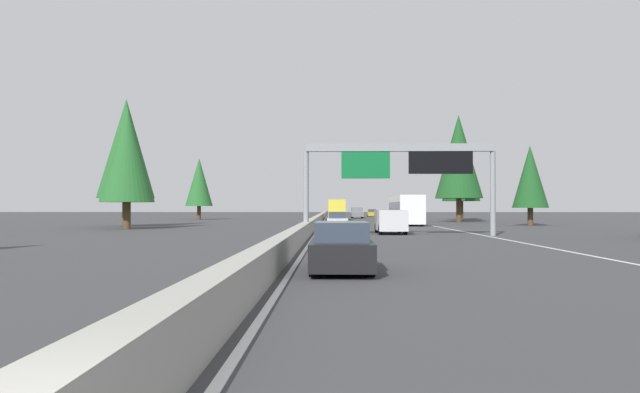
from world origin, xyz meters
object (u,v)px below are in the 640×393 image
Objects in this scene: sedan_distant_a at (337,221)px; conifer_left_near at (127,155)px; sedan_mid_center at (341,248)px; conifer_left_far at (199,182)px; bus_far_left at (406,209)px; conifer_right_far at (459,157)px; sedan_near_center at (335,213)px; conifer_right_mid at (530,177)px; conifer_right_distant at (461,168)px; sedan_mid_left at (372,213)px; conifer_left_mid at (126,149)px; box_truck_distant_b at (337,209)px; sign_gantry_overhead at (402,163)px; minivan_mid_right at (390,220)px; pickup_far_right at (357,213)px.

conifer_left_near reaches higher than sedan_distant_a.
sedan_mid_center is 0.47× the size of conifer_left_far.
bus_far_left is 16.59m from conifer_right_far.
sedan_mid_center is 1.00× the size of sedan_near_center.
conifer_right_mid is 27.37m from conifer_right_distant.
bus_far_left is at bearing -179.96° from sedan_mid_left.
conifer_right_distant reaches higher than conifer_left_mid.
box_truck_distant_b is (69.03, -0.31, 0.93)m from sedan_mid_center.
conifer_right_far is (36.84, -11.54, 3.50)m from sign_gantry_overhead.
conifer_left_mid is (5.11, 20.84, 6.98)m from sedan_distant_a.
conifer_right_far is at bearing -19.61° from minivan_mid_right.
conifer_right_mid is (-25.30, -19.72, 3.40)m from box_truck_distant_b.
minivan_mid_right reaches higher than sedan_distant_a.
sedan_near_center is 1.00× the size of sedan_distant_a.
conifer_right_far reaches higher than sedan_distant_a.
sedan_near_center is 67.76m from sedan_distant_a.
sedan_near_center is 7.77m from sedan_mid_left.
sign_gantry_overhead is 22.44m from sedan_mid_center.
sign_gantry_overhead is at bearing -179.56° from pickup_far_right.
sedan_mid_center is 35.27m from sedan_distant_a.
conifer_right_far is 1.47× the size of conifer_left_far.
sedan_mid_left is 0.53× the size of conifer_right_mid.
conifer_right_distant reaches higher than sedan_near_center.
conifer_right_far is (-44.57, -15.73, 7.66)m from sedan_near_center.
conifer_right_distant is at bearing -52.27° from conifer_left_mid.
box_truck_distant_b reaches higher than sedan_mid_center.
sign_gantry_overhead is at bearing 144.57° from conifer_right_mid.
conifer_left_far is at bearing 135.66° from sedan_mid_left.
bus_far_left is 2.05× the size of pickup_far_right.
bus_far_left reaches higher than minivan_mid_right.
conifer_right_mid is (22.10, -15.72, 0.17)m from sign_gantry_overhead.
conifer_right_mid is at bearing -40.48° from minivan_mid_right.
conifer_left_mid is at bearing 179.80° from conifer_left_far.
conifer_right_far is at bearing -53.52° from conifer_left_near.
bus_far_left is 1.23× the size of conifer_left_far.
conifer_left_far is at bearing 82.39° from box_truck_distant_b.
conifer_left_far is (-31.22, 20.70, 4.98)m from sedan_near_center.
sedan_mid_center is 1.00× the size of sedan_mid_left.
conifer_right_distant is 1.00× the size of conifer_left_mid.
conifer_right_far is 40.78m from conifer_left_mid.
pickup_far_right is at bearing 5.58° from bus_far_left.
sedan_mid_center is 0.88× the size of minivan_mid_right.
sedan_near_center is 0.42× the size of conifer_left_near.
pickup_far_right is 20.65m from conifer_right_distant.
box_truck_distant_b is at bearing 167.19° from sedan_mid_left.
pickup_far_right is 50.01m from conifer_left_mid.
bus_far_left is 2.61× the size of sedan_distant_a.
box_truck_distant_b is at bearing 166.27° from pickup_far_right.
conifer_right_distant is (-32.10, -18.68, 7.02)m from sedan_near_center.
conifer_right_distant is at bearing -27.61° from sedan_distant_a.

